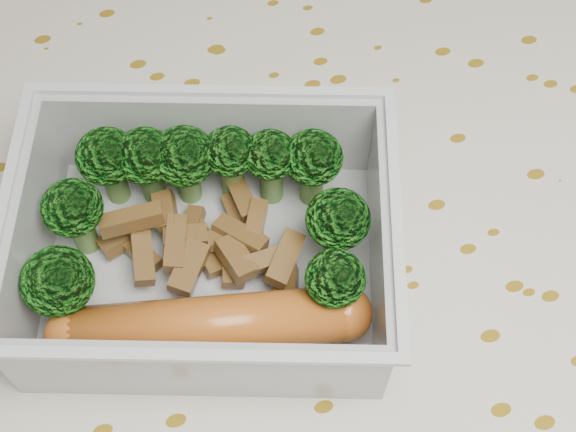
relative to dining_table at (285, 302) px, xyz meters
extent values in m
cube|color=brown|center=(0.00, 0.00, 0.06)|extent=(1.40, 0.90, 0.04)
cube|color=beige|center=(0.00, 0.00, 0.09)|extent=(1.46, 0.96, 0.01)
cube|color=silver|center=(-0.04, -0.01, 0.09)|extent=(0.20, 0.17, 0.00)
cube|color=silver|center=(-0.02, 0.05, 0.12)|extent=(0.16, 0.05, 0.05)
cube|color=silver|center=(-0.06, -0.07, 0.12)|extent=(0.16, 0.05, 0.05)
cube|color=silver|center=(0.04, -0.04, 0.12)|extent=(0.04, 0.12, 0.05)
cube|color=silver|center=(-0.12, 0.01, 0.12)|extent=(0.04, 0.12, 0.05)
cube|color=silver|center=(-0.02, 0.05, 0.15)|extent=(0.17, 0.06, 0.00)
cube|color=silver|center=(-0.06, -0.07, 0.15)|extent=(0.17, 0.06, 0.00)
cube|color=silver|center=(0.04, -0.04, 0.15)|extent=(0.04, 0.12, 0.00)
cube|color=silver|center=(-0.12, 0.01, 0.15)|extent=(0.04, 0.12, 0.00)
cylinder|color=#608C3F|center=(-0.08, 0.04, 0.11)|extent=(0.01, 0.01, 0.03)
ellipsoid|color=#287C1A|center=(-0.08, 0.04, 0.13)|extent=(0.03, 0.03, 0.03)
cylinder|color=#608C3F|center=(-0.06, 0.04, 0.11)|extent=(0.01, 0.01, 0.03)
ellipsoid|color=#287C1A|center=(-0.06, 0.04, 0.13)|extent=(0.03, 0.03, 0.03)
cylinder|color=#608C3F|center=(-0.04, 0.03, 0.11)|extent=(0.01, 0.01, 0.02)
ellipsoid|color=#287C1A|center=(-0.04, 0.03, 0.13)|extent=(0.03, 0.03, 0.03)
cylinder|color=#608C3F|center=(-0.02, 0.03, 0.11)|extent=(0.01, 0.01, 0.03)
ellipsoid|color=#287C1A|center=(-0.02, 0.03, 0.13)|extent=(0.03, 0.03, 0.02)
cylinder|color=#608C3F|center=(0.00, 0.02, 0.11)|extent=(0.01, 0.01, 0.03)
ellipsoid|color=#287C1A|center=(0.00, 0.02, 0.13)|extent=(0.03, 0.03, 0.02)
cylinder|color=#608C3F|center=(0.02, 0.01, 0.11)|extent=(0.01, 0.01, 0.03)
ellipsoid|color=#287C1A|center=(0.02, 0.01, 0.13)|extent=(0.03, 0.03, 0.02)
cylinder|color=#608C3F|center=(-0.10, 0.02, 0.11)|extent=(0.01, 0.01, 0.03)
ellipsoid|color=#287C1A|center=(-0.10, 0.02, 0.13)|extent=(0.03, 0.03, 0.02)
cylinder|color=#608C3F|center=(0.02, -0.02, 0.11)|extent=(0.01, 0.01, 0.02)
ellipsoid|color=#287C1A|center=(0.02, -0.02, 0.13)|extent=(0.03, 0.03, 0.03)
cylinder|color=#608C3F|center=(-0.11, -0.02, 0.10)|extent=(0.01, 0.01, 0.02)
ellipsoid|color=#287C1A|center=(-0.11, -0.02, 0.13)|extent=(0.03, 0.03, 0.03)
cylinder|color=#608C3F|center=(0.01, -0.05, 0.11)|extent=(0.01, 0.01, 0.03)
ellipsoid|color=#287C1A|center=(0.01, -0.05, 0.13)|extent=(0.03, 0.03, 0.02)
cube|color=brown|center=(-0.03, -0.01, 0.11)|extent=(0.03, 0.01, 0.01)
cube|color=brown|center=(-0.05, 0.00, 0.11)|extent=(0.02, 0.01, 0.01)
cube|color=brown|center=(-0.02, -0.02, 0.11)|extent=(0.02, 0.01, 0.01)
cube|color=brown|center=(-0.03, -0.02, 0.10)|extent=(0.02, 0.02, 0.01)
cube|color=brown|center=(-0.07, 0.01, 0.10)|extent=(0.02, 0.03, 0.01)
cube|color=brown|center=(-0.07, 0.00, 0.11)|extent=(0.01, 0.03, 0.01)
cube|color=brown|center=(-0.05, -0.02, 0.11)|extent=(0.02, 0.03, 0.01)
cube|color=brown|center=(-0.02, 0.02, 0.11)|extent=(0.01, 0.03, 0.01)
cube|color=brown|center=(-0.05, 0.01, 0.10)|extent=(0.02, 0.02, 0.01)
cube|color=brown|center=(-0.03, -0.02, 0.11)|extent=(0.02, 0.03, 0.01)
cube|color=brown|center=(-0.08, 0.01, 0.10)|extent=(0.03, 0.02, 0.01)
cube|color=brown|center=(-0.07, 0.01, 0.12)|extent=(0.03, 0.01, 0.01)
cube|color=brown|center=(-0.01, -0.03, 0.10)|extent=(0.02, 0.02, 0.01)
cube|color=brown|center=(-0.03, 0.00, 0.10)|extent=(0.03, 0.02, 0.01)
cube|color=brown|center=(-0.02, -0.01, 0.11)|extent=(0.03, 0.03, 0.01)
cube|color=brown|center=(-0.01, -0.02, 0.11)|extent=(0.03, 0.03, 0.01)
cube|color=brown|center=(-0.06, 0.00, 0.11)|extent=(0.02, 0.03, 0.01)
cube|color=brown|center=(-0.04, 0.00, 0.10)|extent=(0.02, 0.03, 0.01)
cube|color=brown|center=(-0.02, 0.01, 0.10)|extent=(0.01, 0.02, 0.01)
cube|color=brown|center=(-0.01, 0.00, 0.11)|extent=(0.02, 0.02, 0.01)
cube|color=brown|center=(-0.06, 0.02, 0.11)|extent=(0.01, 0.02, 0.01)
cube|color=brown|center=(-0.02, -0.01, 0.10)|extent=(0.03, 0.03, 0.01)
cylinder|color=#B75B1D|center=(-0.05, -0.05, 0.11)|extent=(0.13, 0.05, 0.03)
sphere|color=#B75B1D|center=(0.01, -0.06, 0.11)|extent=(0.03, 0.03, 0.03)
sphere|color=#B75B1D|center=(-0.11, -0.04, 0.11)|extent=(0.03, 0.03, 0.03)
camera|label=1|loc=(-0.05, -0.19, 0.45)|focal=50.00mm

